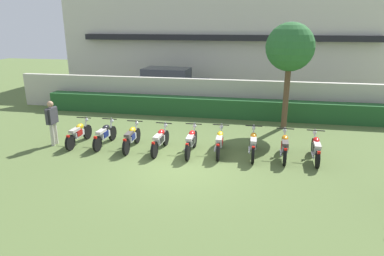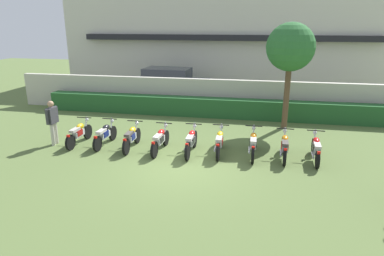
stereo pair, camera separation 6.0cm
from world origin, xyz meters
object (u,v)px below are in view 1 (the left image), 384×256
Objects in this scene: motorcycle_in_row_5 at (220,142)px; motorcycle_in_row_7 at (284,146)px; motorcycle_in_row_6 at (253,144)px; parked_car at (169,84)px; tree_near_inspector at (290,48)px; motorcycle_in_row_8 at (316,148)px; motorcycle_in_row_2 at (132,137)px; motorcycle_in_row_3 at (160,140)px; inspector_person at (52,119)px; motorcycle_in_row_0 at (79,133)px; motorcycle_in_row_1 at (105,135)px; motorcycle_in_row_4 at (191,141)px.

motorcycle_in_row_5 is 1.02× the size of motorcycle_in_row_7.
motorcycle_in_row_6 reaches higher than motorcycle_in_row_7.
parked_car is 10.51m from motorcycle_in_row_7.
tree_near_inspector reaches higher than motorcycle_in_row_8.
tree_near_inspector is at bearing 14.01° from motorcycle_in_row_8.
tree_near_inspector reaches higher than motorcycle_in_row_7.
motorcycle_in_row_2 is 0.98× the size of motorcycle_in_row_3.
motorcycle_in_row_8 is 1.09× the size of inspector_person.
motorcycle_in_row_2 is at bearing -91.47° from motorcycle_in_row_0.
motorcycle_in_row_1 is at bearing 91.68° from motorcycle_in_row_7.
motorcycle_in_row_5 is at bearing -61.21° from parked_car.
motorcycle_in_row_5 is at bearing 91.77° from motorcycle_in_row_7.
tree_near_inspector is at bearing -32.34° from parked_car.
motorcycle_in_row_0 is 1.04m from motorcycle_in_row_1.
motorcycle_in_row_7 is at bearing -87.98° from motorcycle_in_row_4.
tree_near_inspector is 8.36m from motorcycle_in_row_1.
inspector_person is (-0.91, -0.20, 0.57)m from motorcycle_in_row_0.
tree_near_inspector is 2.39× the size of motorcycle_in_row_3.
parked_car is at bearing -0.89° from motorcycle_in_row_1.
inspector_person is (-2.28, -8.66, 0.08)m from parked_car.
motorcycle_in_row_8 is (3.26, -0.00, -0.01)m from motorcycle_in_row_5.
motorcycle_in_row_4 is 1.04× the size of motorcycle_in_row_5.
motorcycle_in_row_6 is at bearing 2.07° from inspector_person.
tree_near_inspector is at bearing -41.82° from motorcycle_in_row_4.
parked_car is at bearing 19.05° from motorcycle_in_row_4.
inspector_person is at bearing 99.14° from motorcycle_in_row_1.
motorcycle_in_row_7 is at bearing -85.75° from motorcycle_in_row_3.
inspector_person is at bearing 90.35° from motorcycle_in_row_5.
motorcycle_in_row_6 is (3.31, 0.20, 0.01)m from motorcycle_in_row_3.
motorcycle_in_row_7 is (2.23, -0.01, -0.00)m from motorcycle_in_row_5.
motorcycle_in_row_4 reaches higher than motorcycle_in_row_5.
motorcycle_in_row_0 is 1.10m from inspector_person.
tree_near_inspector is at bearing -57.60° from motorcycle_in_row_2.
inspector_person is (-7.49, -0.27, 0.56)m from motorcycle_in_row_6.
motorcycle_in_row_0 reaches higher than motorcycle_in_row_8.
motorcycle_in_row_4 is 4.26m from motorcycle_in_row_8.
tree_near_inspector is 6.04m from motorcycle_in_row_4.
tree_near_inspector reaches higher than motorcycle_in_row_4.
motorcycle_in_row_7 is (1.06, -0.03, -0.01)m from motorcycle_in_row_6.
tree_near_inspector is 2.41× the size of motorcycle_in_row_5.
motorcycle_in_row_6 is 1.07× the size of motorcycle_in_row_7.
motorcycle_in_row_7 is at bearing 92.32° from motorcycle_in_row_8.
motorcycle_in_row_4 reaches higher than motorcycle_in_row_2.
motorcycle_in_row_1 is 1.00× the size of motorcycle_in_row_8.
motorcycle_in_row_2 reaches higher than motorcycle_in_row_1.
motorcycle_in_row_0 is 2.16m from motorcycle_in_row_2.
motorcycle_in_row_2 reaches higher than motorcycle_in_row_3.
inspector_person reaches higher than motorcycle_in_row_2.
motorcycle_in_row_5 is at bearing 90.10° from motorcycle_in_row_6.
motorcycle_in_row_2 is at bearing 2.54° from inspector_person.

